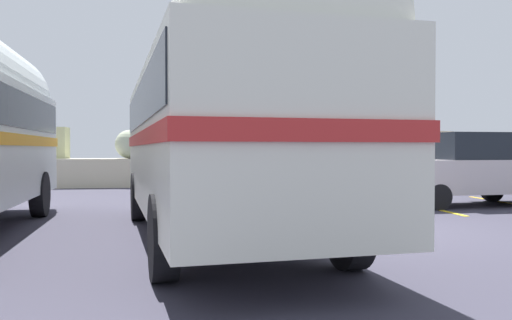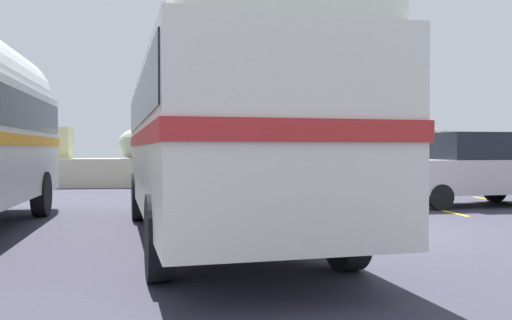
% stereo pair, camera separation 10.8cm
% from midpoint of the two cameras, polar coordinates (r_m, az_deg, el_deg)
% --- Properties ---
extents(ground, '(32.00, 26.00, 0.02)m').
position_cam_midpoint_polar(ground, '(9.92, 10.38, -7.28)').
color(ground, '#34323F').
extents(breakwater, '(31.36, 2.39, 2.45)m').
position_cam_midpoint_polar(breakwater, '(21.32, 0.17, -0.73)').
color(breakwater, '#B7AF97').
rests_on(breakwater, ground).
extents(vintage_coach, '(3.53, 8.83, 3.70)m').
position_cam_midpoint_polar(vintage_coach, '(8.63, -4.01, 5.06)').
color(vintage_coach, black).
rests_on(vintage_coach, ground).
extents(parked_car_nearest, '(4.21, 1.99, 1.86)m').
position_cam_midpoint_polar(parked_car_nearest, '(14.66, 22.32, -0.84)').
color(parked_car_nearest, black).
rests_on(parked_car_nearest, ground).
extents(lamp_post, '(0.88, 0.34, 6.82)m').
position_cam_midpoint_polar(lamp_post, '(16.46, 7.12, 9.39)').
color(lamp_post, '#5B5B60').
rests_on(lamp_post, ground).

